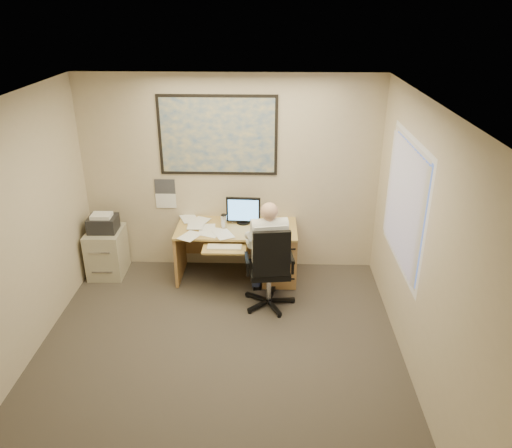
{
  "coord_description": "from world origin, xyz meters",
  "views": [
    {
      "loc": [
        0.54,
        -4.14,
        3.53
      ],
      "look_at": [
        0.38,
        1.3,
        1.06
      ],
      "focal_mm": 35.0,
      "sensor_mm": 36.0,
      "label": 1
    }
  ],
  "objects_px": {
    "office_chair": "(268,283)",
    "person": "(269,255)",
    "desk": "(262,248)",
    "filing_cabinet": "(106,248)"
  },
  "relations": [
    {
      "from": "office_chair",
      "to": "person",
      "type": "xyz_separation_m",
      "value": [
        0.01,
        0.08,
        0.35
      ]
    },
    {
      "from": "office_chair",
      "to": "person",
      "type": "height_order",
      "value": "person"
    },
    {
      "from": "office_chair",
      "to": "person",
      "type": "bearing_deg",
      "value": 78.71
    },
    {
      "from": "desk",
      "to": "person",
      "type": "height_order",
      "value": "person"
    },
    {
      "from": "desk",
      "to": "office_chair",
      "type": "distance_m",
      "value": 0.76
    },
    {
      "from": "desk",
      "to": "office_chair",
      "type": "bearing_deg",
      "value": -82.57
    },
    {
      "from": "office_chair",
      "to": "person",
      "type": "relative_size",
      "value": 0.82
    },
    {
      "from": "desk",
      "to": "filing_cabinet",
      "type": "relative_size",
      "value": 1.76
    },
    {
      "from": "filing_cabinet",
      "to": "office_chair",
      "type": "xyz_separation_m",
      "value": [
        2.24,
        -0.77,
        -0.06
      ]
    },
    {
      "from": "filing_cabinet",
      "to": "desk",
      "type": "bearing_deg",
      "value": -1.94
    }
  ]
}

